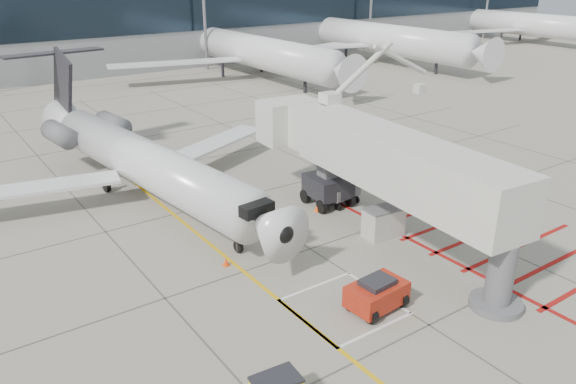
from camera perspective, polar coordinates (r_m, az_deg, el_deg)
ground_plane at (r=26.38m, az=7.59°, el=-9.11°), size 260.00×260.00×0.00m
regional_jet at (r=32.80m, az=-12.64°, el=4.46°), size 26.89×32.34×7.83m
jet_bridge at (r=28.39m, az=11.21°, el=1.72°), size 10.75×20.13×7.78m
pushback_tug at (r=24.33m, az=9.00°, el=-10.10°), size 2.63×1.76×1.47m
baggage_cart at (r=34.09m, az=5.47°, el=-0.26°), size 2.17×1.51×1.28m
ground_power_unit at (r=30.41m, az=9.67°, el=-3.04°), size 2.15×1.38×1.63m
cone_nose at (r=27.57m, az=-6.33°, el=-7.03°), size 0.32×0.32×0.44m
cone_side at (r=33.19m, az=2.99°, el=-1.56°), size 0.36×0.36×0.51m
terminal_building at (r=90.27m, az=-19.27°, el=16.89°), size 180.00×28.00×14.00m
terminal_glass_band at (r=76.86m, az=-16.18°, el=17.24°), size 180.00×0.10×6.00m
bg_aircraft_c at (r=73.23m, az=-3.95°, el=16.16°), size 35.41×39.35×11.80m
bg_aircraft_d at (r=85.90m, az=8.64°, el=17.10°), size 37.43×41.59×12.48m
bg_aircraft_e at (r=114.43m, az=22.91°, el=16.76°), size 35.44×39.37×11.81m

